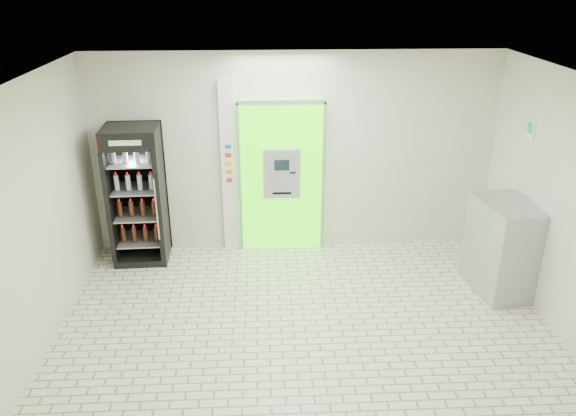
{
  "coord_description": "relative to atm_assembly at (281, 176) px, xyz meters",
  "views": [
    {
      "loc": [
        -0.49,
        -5.5,
        4.03
      ],
      "look_at": [
        -0.16,
        1.2,
        1.17
      ],
      "focal_mm": 35.0,
      "sensor_mm": 36.0,
      "label": 1
    }
  ],
  "objects": [
    {
      "name": "beverage_cooler",
      "position": [
        -2.11,
        -0.25,
        -0.2
      ],
      "size": [
        0.79,
        0.74,
        2.03
      ],
      "rotation": [
        0.0,
        0.0,
        0.04
      ],
      "color": "black",
      "rests_on": "ground"
    },
    {
      "name": "steel_cabinet",
      "position": [
        2.87,
        -1.44,
        -0.54
      ],
      "size": [
        0.77,
        1.03,
        1.27
      ],
      "rotation": [
        0.0,
        0.0,
        0.14
      ],
      "color": "#9D9FA4",
      "rests_on": "ground"
    },
    {
      "name": "exit_sign",
      "position": [
        3.19,
        -1.01,
        0.95
      ],
      "size": [
        0.02,
        0.22,
        0.26
      ],
      "color": "white",
      "rests_on": "room_shell"
    },
    {
      "name": "room_shell",
      "position": [
        0.2,
        -2.41,
        0.67
      ],
      "size": [
        6.0,
        6.0,
        6.0
      ],
      "color": "silver",
      "rests_on": "ground"
    },
    {
      "name": "atm_assembly",
      "position": [
        0.0,
        0.0,
        0.0
      ],
      "size": [
        1.3,
        0.24,
        2.33
      ],
      "color": "#34EE00",
      "rests_on": "ground"
    },
    {
      "name": "ground",
      "position": [
        0.2,
        -2.41,
        -1.17
      ],
      "size": [
        6.0,
        6.0,
        0.0
      ],
      "primitive_type": "plane",
      "color": "beige",
      "rests_on": "ground"
    },
    {
      "name": "pillar",
      "position": [
        -0.78,
        0.04,
        0.13
      ],
      "size": [
        0.22,
        0.11,
        2.6
      ],
      "color": "silver",
      "rests_on": "ground"
    }
  ]
}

